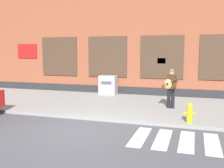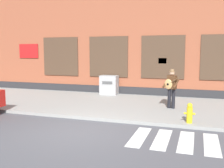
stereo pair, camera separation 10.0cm
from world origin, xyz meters
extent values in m
plane|color=#4C4C51|center=(0.00, 0.00, 0.00)|extent=(160.00, 160.00, 0.00)
cube|color=gray|center=(0.00, 4.29, 0.06)|extent=(28.00, 5.72, 0.12)
cube|color=brown|center=(0.00, 9.16, 3.95)|extent=(28.00, 4.00, 7.90)
cube|color=#28282B|center=(0.00, 7.14, 0.28)|extent=(28.00, 0.04, 0.55)
cube|color=#473323|center=(-4.71, 7.13, 2.27)|extent=(2.36, 0.06, 2.35)
cube|color=black|center=(-4.71, 7.12, 2.27)|extent=(2.24, 0.03, 2.23)
cube|color=#473323|center=(-1.57, 7.13, 2.27)|extent=(2.36, 0.06, 2.35)
cube|color=black|center=(-1.57, 7.12, 2.27)|extent=(2.24, 0.03, 2.23)
cube|color=#473323|center=(1.57, 7.13, 2.27)|extent=(2.36, 0.06, 2.35)
cube|color=black|center=(1.57, 7.12, 2.27)|extent=(2.24, 0.03, 2.23)
cube|color=#473323|center=(4.71, 7.13, 2.27)|extent=(2.36, 0.06, 2.35)
cube|color=black|center=(4.71, 7.12, 2.27)|extent=(2.24, 0.03, 2.23)
cube|color=red|center=(-7.03, 7.12, 2.60)|extent=(1.40, 0.04, 0.90)
cube|color=yellow|center=(1.57, 7.11, 2.07)|extent=(0.44, 0.02, 0.30)
cube|color=silver|center=(1.84, 0.13, 0.01)|extent=(0.42, 1.90, 0.01)
cube|color=silver|center=(2.52, 0.13, 0.01)|extent=(0.42, 1.90, 0.01)
cube|color=silver|center=(3.20, 0.13, 0.01)|extent=(0.42, 1.90, 0.01)
cube|color=silver|center=(3.88, 0.13, 0.01)|extent=(0.42, 1.90, 0.01)
cylinder|color=black|center=(2.48, 3.99, 0.54)|extent=(0.15, 0.15, 0.85)
cylinder|color=black|center=(2.30, 4.03, 0.54)|extent=(0.15, 0.15, 0.85)
cube|color=#4C2D19|center=(2.39, 4.02, 1.26)|extent=(0.43, 0.33, 0.59)
sphere|color=tan|center=(2.39, 4.02, 1.66)|extent=(0.22, 0.22, 0.22)
cylinder|color=olive|center=(2.39, 4.02, 1.72)|extent=(0.28, 0.28, 0.02)
cylinder|color=olive|center=(2.39, 4.02, 1.77)|extent=(0.18, 0.18, 0.09)
cylinder|color=#4C2D19|center=(2.59, 3.85, 1.22)|extent=(0.24, 0.51, 0.39)
cylinder|color=#4C2D19|center=(2.13, 4.00, 1.22)|extent=(0.24, 0.51, 0.39)
ellipsoid|color=tan|center=(2.26, 3.87, 1.19)|extent=(0.38, 0.22, 0.44)
cylinder|color=black|center=(2.24, 3.81, 1.19)|extent=(0.09, 0.04, 0.09)
cylinder|color=brown|center=(2.50, 3.77, 1.37)|extent=(0.46, 0.18, 0.34)
cube|color=#9E9E9E|center=(-1.39, 6.71, 0.66)|extent=(0.99, 0.63, 1.09)
cube|color=#4C4C4C|center=(-1.39, 6.38, 0.83)|extent=(0.59, 0.02, 0.16)
cylinder|color=gold|center=(3.22, 1.78, 0.39)|extent=(0.20, 0.20, 0.55)
sphere|color=gold|center=(3.22, 1.78, 0.73)|extent=(0.18, 0.18, 0.18)
cylinder|color=gold|center=(3.08, 1.78, 0.45)|extent=(0.10, 0.07, 0.07)
cylinder|color=gold|center=(3.36, 1.78, 0.45)|extent=(0.10, 0.07, 0.07)
camera|label=1|loc=(3.36, -7.43, 2.56)|focal=42.00mm
camera|label=2|loc=(3.45, -7.40, 2.56)|focal=42.00mm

